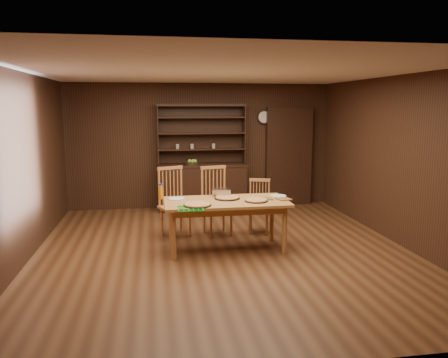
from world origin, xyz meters
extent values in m
plane|color=brown|center=(0.00, 0.00, 0.00)|extent=(6.00, 6.00, 0.00)
plane|color=white|center=(0.00, 0.00, 2.60)|extent=(6.00, 6.00, 0.00)
plane|color=#3E2013|center=(0.00, 3.00, 1.30)|extent=(5.50, 0.00, 5.50)
plane|color=#3E2013|center=(0.00, -3.00, 1.30)|extent=(5.50, 0.00, 5.50)
plane|color=#3E2013|center=(-2.75, 0.00, 1.30)|extent=(0.00, 6.00, 6.00)
plane|color=#3E2013|center=(2.75, 0.00, 1.30)|extent=(0.00, 6.00, 6.00)
cube|color=black|center=(0.00, 2.74, 0.45)|extent=(1.80, 0.50, 0.90)
cube|color=black|center=(0.00, 2.74, 0.92)|extent=(1.84, 0.52, 0.04)
cube|color=black|center=(0.00, 2.97, 1.55)|extent=(1.80, 0.02, 1.20)
cube|color=black|center=(-0.89, 2.82, 1.55)|extent=(0.02, 0.32, 1.20)
cube|color=black|center=(0.89, 2.82, 1.55)|extent=(0.02, 0.32, 1.20)
cube|color=black|center=(0.00, 2.82, 2.15)|extent=(1.84, 0.34, 0.05)
cylinder|color=gray|center=(-0.50, 2.82, 1.31)|extent=(0.07, 0.07, 0.10)
cylinder|color=gray|center=(-0.20, 2.82, 1.31)|extent=(0.07, 0.07, 0.10)
cube|color=black|center=(1.90, 2.90, 1.05)|extent=(1.00, 0.18, 2.10)
cylinder|color=black|center=(1.35, 2.96, 1.90)|extent=(0.30, 0.04, 0.30)
cylinder|color=#F2EACE|center=(1.35, 2.94, 1.90)|extent=(0.24, 0.01, 0.24)
cube|color=#C38343|center=(0.05, 0.06, 0.73)|extent=(1.81, 0.91, 0.04)
cylinder|color=#C38343|center=(-0.75, -0.28, 0.35)|extent=(0.07, 0.07, 0.71)
cylinder|color=#C38343|center=(-0.75, 0.41, 0.35)|extent=(0.07, 0.07, 0.71)
cylinder|color=#C38343|center=(0.85, -0.28, 0.35)|extent=(0.07, 0.07, 0.71)
cylinder|color=#C38343|center=(0.85, 0.41, 0.35)|extent=(0.07, 0.07, 0.71)
cube|color=#BA6C3F|center=(-0.66, 0.86, 0.48)|extent=(0.60, 0.59, 0.04)
cylinder|color=#BA6C3F|center=(-0.76, 0.64, 0.23)|extent=(0.04, 0.04, 0.46)
cylinder|color=#BA6C3F|center=(-0.88, 0.95, 0.23)|extent=(0.04, 0.04, 0.46)
cylinder|color=#BA6C3F|center=(-0.43, 0.78, 0.23)|extent=(0.04, 0.04, 0.46)
cylinder|color=#BA6C3F|center=(-0.55, 1.09, 0.23)|extent=(0.04, 0.04, 0.46)
cube|color=#BA6C3F|center=(-0.73, 1.04, 1.12)|extent=(0.43, 0.20, 0.05)
cube|color=#BA6C3F|center=(0.04, 0.84, 0.48)|extent=(0.56, 0.54, 0.04)
cylinder|color=#BA6C3F|center=(-0.10, 0.64, 0.23)|extent=(0.04, 0.04, 0.46)
cylinder|color=#BA6C3F|center=(-0.17, 0.96, 0.23)|extent=(0.04, 0.04, 0.46)
cylinder|color=#BA6C3F|center=(0.25, 0.72, 0.23)|extent=(0.04, 0.04, 0.46)
cylinder|color=#BA6C3F|center=(0.17, 1.04, 0.23)|extent=(0.04, 0.04, 0.46)
cube|color=#BA6C3F|center=(0.00, 1.03, 1.11)|extent=(0.44, 0.13, 0.05)
cube|color=#BA6C3F|center=(0.74, 0.84, 0.38)|extent=(0.46, 0.45, 0.04)
cylinder|color=#BA6C3F|center=(0.57, 0.76, 0.18)|extent=(0.03, 0.03, 0.36)
cylinder|color=#BA6C3F|center=(0.65, 1.01, 0.18)|extent=(0.03, 0.03, 0.36)
cylinder|color=#BA6C3F|center=(0.84, 0.67, 0.18)|extent=(0.03, 0.03, 0.36)
cylinder|color=#BA6C3F|center=(0.92, 0.92, 0.18)|extent=(0.03, 0.03, 0.36)
cube|color=#BA6C3F|center=(0.79, 0.99, 0.88)|extent=(0.35, 0.14, 0.05)
cylinder|color=black|center=(-0.40, -0.20, 0.76)|extent=(0.40, 0.40, 0.01)
cylinder|color=tan|center=(-0.40, -0.20, 0.77)|extent=(0.37, 0.37, 0.02)
torus|color=#BE7A44|center=(-0.40, -0.20, 0.77)|extent=(0.38, 0.38, 0.03)
cylinder|color=black|center=(0.48, -0.06, 0.76)|extent=(0.34, 0.34, 0.01)
cylinder|color=tan|center=(0.48, -0.06, 0.77)|extent=(0.31, 0.31, 0.02)
torus|color=#BE7A44|center=(0.48, -0.06, 0.77)|extent=(0.32, 0.32, 0.03)
cylinder|color=black|center=(0.09, 0.19, 0.76)|extent=(0.39, 0.39, 0.01)
cylinder|color=tan|center=(0.09, 0.19, 0.77)|extent=(0.35, 0.35, 0.02)
torus|color=#BE7A44|center=(0.09, 0.19, 0.77)|extent=(0.36, 0.36, 0.03)
cylinder|color=white|center=(-0.67, 0.28, 0.76)|extent=(0.26, 0.26, 0.01)
torus|color=#335C99|center=(-0.67, 0.28, 0.76)|extent=(0.26, 0.26, 0.01)
cylinder|color=white|center=(0.89, 0.23, 0.76)|extent=(0.26, 0.26, 0.01)
torus|color=#335C99|center=(0.89, 0.23, 0.76)|extent=(0.26, 0.26, 0.01)
cube|color=silver|center=(0.03, 0.42, 0.81)|extent=(0.30, 0.23, 0.11)
cylinder|color=orange|center=(-0.90, 0.32, 0.85)|extent=(0.07, 0.07, 0.21)
cylinder|color=#1523AB|center=(-0.90, 0.32, 0.97)|extent=(0.04, 0.04, 0.03)
cube|color=#B22014|center=(0.91, 0.00, 0.76)|extent=(0.24, 0.24, 0.01)
cube|color=#B22014|center=(0.67, 0.07, 0.76)|extent=(0.21, 0.21, 0.01)
cylinder|color=black|center=(-0.21, 2.69, 0.97)|extent=(0.28, 0.28, 0.06)
sphere|color=#89AD2E|center=(-0.26, 2.69, 1.02)|extent=(0.08, 0.08, 0.08)
sphere|color=#89AD2E|center=(-0.18, 2.72, 1.02)|extent=(0.08, 0.08, 0.08)
sphere|color=#89AD2E|center=(-0.21, 2.64, 1.02)|extent=(0.08, 0.08, 0.08)
sphere|color=#89AD2E|center=(-0.15, 2.67, 1.02)|extent=(0.08, 0.08, 0.08)
camera|label=1|loc=(-0.99, -6.15, 2.12)|focal=35.00mm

